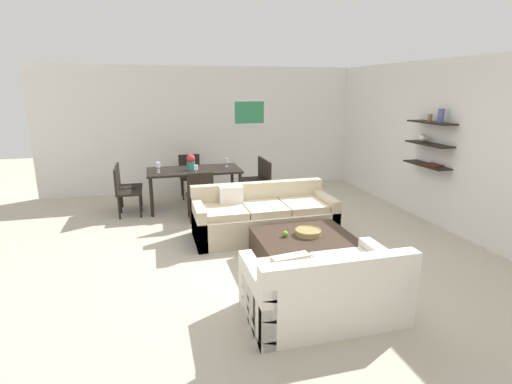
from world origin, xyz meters
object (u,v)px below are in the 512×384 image
(dining_table, at_px, (194,173))
(wine_glass_right_far, at_px, (227,161))
(dining_chair_right_far, at_px, (256,176))
(dining_chair_head, at_px, (190,173))
(sofa_beige, at_px, (263,218))
(wine_glass_left_far, at_px, (158,164))
(dining_chair_left_near, at_px, (124,189))
(dining_chair_foot, at_px, (200,193))
(loveseat_white, at_px, (324,290))
(wine_glass_foot, at_px, (196,168))
(coffee_table, at_px, (305,250))
(apple_on_coffee_table, at_px, (285,234))
(wine_glass_left_near, at_px, (158,165))
(decorative_bowl, at_px, (308,232))
(dining_chair_right_near, at_px, (261,180))
(centerpiece_vase, at_px, (191,162))
(wine_glass_head, at_px, (192,160))
(dining_chair_left_far, at_px, (125,184))

(dining_table, xyz_separation_m, wine_glass_right_far, (0.65, 0.11, 0.19))
(dining_chair_right_far, bearing_deg, dining_chair_head, 153.13)
(sofa_beige, distance_m, wine_glass_left_far, 2.48)
(dining_chair_left_near, distance_m, dining_chair_foot, 1.43)
(loveseat_white, bearing_deg, dining_chair_right_far, 84.01)
(wine_glass_foot, xyz_separation_m, wine_glass_right_far, (0.65, 0.48, 0.01))
(coffee_table, relative_size, apple_on_coffee_table, 15.74)
(apple_on_coffee_table, xyz_separation_m, dining_table, (-0.85, 2.84, 0.26))
(apple_on_coffee_table, height_order, dining_chair_left_near, dining_chair_left_near)
(dining_chair_left_near, height_order, wine_glass_left_near, wine_glass_left_near)
(decorative_bowl, distance_m, dining_chair_foot, 2.33)
(apple_on_coffee_table, height_order, wine_glass_left_near, wine_glass_left_near)
(dining_chair_right_near, relative_size, wine_glass_left_far, 5.57)
(dining_chair_foot, bearing_deg, wine_glass_left_near, 131.67)
(decorative_bowl, relative_size, dining_chair_foot, 0.39)
(wine_glass_left_far, bearing_deg, centerpiece_vase, -11.98)
(dining_table, relative_size, wine_glass_left_near, 9.62)
(wine_glass_head, bearing_deg, dining_chair_head, 90.00)
(wine_glass_foot, relative_size, wine_glass_head, 0.94)
(coffee_table, xyz_separation_m, dining_table, (-1.11, 2.89, 0.49))
(dining_chair_left_far, xyz_separation_m, dining_chair_right_near, (2.55, -0.39, 0.00))
(sofa_beige, xyz_separation_m, dining_chair_foot, (-0.86, 0.94, 0.21))
(wine_glass_head, bearing_deg, wine_glass_right_far, -22.29)
(dining_chair_foot, height_order, wine_glass_right_far, wine_glass_right_far)
(apple_on_coffee_table, bearing_deg, dining_chair_right_near, 80.88)
(decorative_bowl, bearing_deg, dining_chair_left_near, 132.49)
(dining_chair_left_far, relative_size, wine_glass_foot, 5.73)
(sofa_beige, distance_m, dining_chair_right_far, 2.03)
(dining_chair_foot, relative_size, centerpiece_vase, 3.00)
(decorative_bowl, bearing_deg, dining_chair_right_far, 87.90)
(dining_chair_right_far, relative_size, dining_chair_head, 1.00)
(wine_glass_foot, bearing_deg, decorative_bowl, -64.89)
(sofa_beige, distance_m, coffee_table, 1.14)
(coffee_table, bearing_deg, dining_chair_foot, 118.52)
(dining_chair_right_far, distance_m, wine_glass_right_far, 0.72)
(coffee_table, bearing_deg, wine_glass_right_far, 98.68)
(wine_glass_right_far, height_order, wine_glass_left_near, wine_glass_left_near)
(centerpiece_vase, bearing_deg, dining_chair_foot, -86.23)
(wine_glass_right_far, bearing_deg, wine_glass_left_near, -170.63)
(dining_chair_head, relative_size, wine_glass_head, 5.40)
(coffee_table, xyz_separation_m, wine_glass_left_near, (-1.77, 2.78, 0.69))
(dining_chair_left_far, distance_m, centerpiece_vase, 1.30)
(loveseat_white, bearing_deg, dining_chair_head, 99.45)
(dining_chair_head, bearing_deg, wine_glass_foot, -90.00)
(loveseat_white, xyz_separation_m, dining_chair_left_near, (-2.10, 3.91, 0.21))
(decorative_bowl, bearing_deg, loveseat_white, -105.22)
(wine_glass_head, bearing_deg, dining_chair_right_near, -24.15)
(sofa_beige, height_order, dining_chair_left_far, dining_chair_left_far)
(loveseat_white, bearing_deg, wine_glass_left_far, 109.33)
(dining_table, xyz_separation_m, wine_glass_left_far, (-0.65, 0.11, 0.18))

